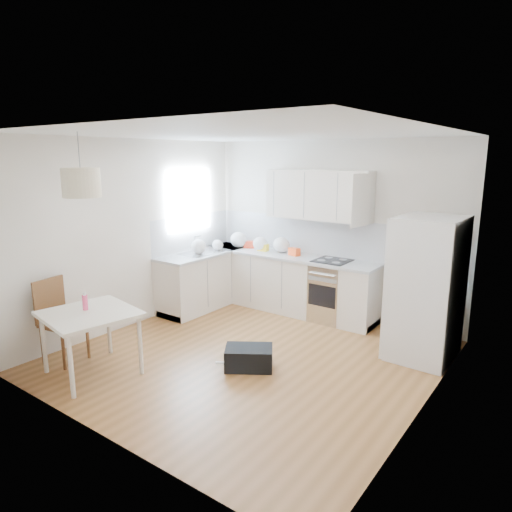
{
  "coord_description": "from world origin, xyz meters",
  "views": [
    {
      "loc": [
        3.18,
        -4.24,
        2.45
      ],
      "look_at": [
        -0.19,
        0.4,
        1.19
      ],
      "focal_mm": 32.0,
      "sensor_mm": 36.0,
      "label": 1
    }
  ],
  "objects": [
    {
      "name": "dining_table",
      "position": [
        -1.19,
        -1.41,
        0.66
      ],
      "size": [
        1.09,
        1.09,
        0.74
      ],
      "rotation": [
        0.0,
        0.0,
        -0.19
      ],
      "color": "beige",
      "rests_on": "floor"
    },
    {
      "name": "wall_right",
      "position": [
        2.1,
        0.0,
        1.35
      ],
      "size": [
        0.0,
        4.2,
        4.2
      ],
      "primitive_type": "plane",
      "rotation": [
        1.57,
        0.0,
        -1.57
      ],
      "color": "beige",
      "rests_on": "floor"
    },
    {
      "name": "grocery_bag_a",
      "position": [
        -1.58,
        1.8,
        1.05
      ],
      "size": [
        0.3,
        0.25,
        0.27
      ],
      "primitive_type": "ellipsoid",
      "color": "white",
      "rests_on": "counter_back"
    },
    {
      "name": "range_oven",
      "position": [
        0.2,
        1.8,
        0.44
      ],
      "size": [
        0.5,
        0.61,
        0.88
      ],
      "primitive_type": null,
      "color": "silver",
      "rests_on": "floor"
    },
    {
      "name": "snack_orange",
      "position": [
        -0.46,
        1.8,
        0.98
      ],
      "size": [
        0.2,
        0.15,
        0.12
      ],
      "primitive_type": "cube",
      "rotation": [
        0.0,
        0.0,
        -0.26
      ],
      "color": "red",
      "rests_on": "counter_back"
    },
    {
      "name": "upper_cabinets",
      "position": [
        -0.15,
        1.94,
        1.88
      ],
      "size": [
        1.7,
        0.32,
        0.75
      ],
      "primitive_type": "cube",
      "color": "silver",
      "rests_on": "wall_back"
    },
    {
      "name": "drink_bottle",
      "position": [
        -1.3,
        -1.39,
        0.84
      ],
      "size": [
        0.07,
        0.07,
        0.21
      ],
      "primitive_type": "cylinder",
      "rotation": [
        0.0,
        0.0,
        0.21
      ],
      "color": "#E8406B",
      "rests_on": "dining_table"
    },
    {
      "name": "floor",
      "position": [
        0.0,
        0.0,
        0.0
      ],
      "size": [
        4.2,
        4.2,
        0.0
      ],
      "primitive_type": "plane",
      "color": "brown",
      "rests_on": "ground"
    },
    {
      "name": "snack_yellow",
      "position": [
        -1.07,
        1.8,
        0.98
      ],
      "size": [
        0.18,
        0.12,
        0.12
      ],
      "primitive_type": "cube",
      "rotation": [
        0.0,
        0.0,
        0.09
      ],
      "color": "yellow",
      "rests_on": "counter_back"
    },
    {
      "name": "snack_red",
      "position": [
        -1.4,
        1.87,
        0.98
      ],
      "size": [
        0.2,
        0.17,
        0.12
      ],
      "primitive_type": "cube",
      "rotation": [
        0.0,
        0.0,
        0.42
      ],
      "color": "red",
      "rests_on": "counter_back"
    },
    {
      "name": "refrigerator",
      "position": [
        1.74,
        1.3,
        0.88
      ],
      "size": [
        0.86,
        0.9,
        1.76
      ],
      "primitive_type": null,
      "rotation": [
        0.0,
        0.0,
        -0.02
      ],
      "color": "white",
      "rests_on": "floor"
    },
    {
      "name": "backsplash_back",
      "position": [
        -0.6,
        2.09,
        1.21
      ],
      "size": [
        3.0,
        0.01,
        0.58
      ],
      "primitive_type": "cube",
      "color": "silver",
      "rests_on": "wall_back"
    },
    {
      "name": "counter_left",
      "position": [
        -1.8,
        1.2,
        0.9
      ],
      "size": [
        0.64,
        1.82,
        0.04
      ],
      "primitive_type": "cube",
      "color": "#A6A8AA",
      "rests_on": "cabinets_left"
    },
    {
      "name": "grocery_bag_c",
      "position": [
        -0.76,
        1.88,
        1.05
      ],
      "size": [
        0.28,
        0.24,
        0.25
      ],
      "primitive_type": "ellipsoid",
      "color": "white",
      "rests_on": "counter_back"
    },
    {
      "name": "grocery_bag_b",
      "position": [
        -1.13,
        1.8,
        1.03
      ],
      "size": [
        0.25,
        0.22,
        0.23
      ],
      "primitive_type": "ellipsoid",
      "color": "white",
      "rests_on": "counter_back"
    },
    {
      "name": "counter_back",
      "position": [
        -0.6,
        1.8,
        0.9
      ],
      "size": [
        3.02,
        0.64,
        0.04
      ],
      "primitive_type": "cube",
      "color": "#A6A8AA",
      "rests_on": "cabinets_back"
    },
    {
      "name": "window_glassblock",
      "position": [
        -2.09,
        1.15,
        1.75
      ],
      "size": [
        0.02,
        1.0,
        1.0
      ],
      "primitive_type": "cube",
      "color": "#BFE0F9",
      "rests_on": "wall_left"
    },
    {
      "name": "gym_bag",
      "position": [
        0.18,
        -0.25,
        0.13
      ],
      "size": [
        0.66,
        0.61,
        0.25
      ],
      "primitive_type": "cube",
      "rotation": [
        0.0,
        0.0,
        0.59
      ],
      "color": "black",
      "rests_on": "floor"
    },
    {
      "name": "wall_left",
      "position": [
        -2.1,
        0.0,
        1.35
      ],
      "size": [
        0.0,
        4.2,
        4.2
      ],
      "primitive_type": "plane",
      "rotation": [
        1.57,
        0.0,
        1.57
      ],
      "color": "beige",
      "rests_on": "floor"
    },
    {
      "name": "cabinets_back",
      "position": [
        -0.6,
        1.8,
        0.44
      ],
      "size": [
        3.0,
        0.6,
        0.88
      ],
      "primitive_type": "cube",
      "color": "silver",
      "rests_on": "floor"
    },
    {
      "name": "ceiling",
      "position": [
        0.0,
        0.0,
        2.7
      ],
      "size": [
        4.2,
        4.2,
        0.0
      ],
      "primitive_type": "plane",
      "rotation": [
        3.14,
        0.0,
        0.0
      ],
      "color": "white",
      "rests_on": "wall_back"
    },
    {
      "name": "backsplash_left",
      "position": [
        -2.09,
        1.2,
        1.21
      ],
      "size": [
        0.01,
        1.8,
        0.58
      ],
      "primitive_type": "cube",
      "color": "silver",
      "rests_on": "wall_left"
    },
    {
      "name": "pendant_lamp",
      "position": [
        -1.15,
        -1.41,
        2.18
      ],
      "size": [
        0.51,
        0.51,
        0.31
      ],
      "primitive_type": "cylinder",
      "rotation": [
        0.0,
        0.0,
        0.38
      ],
      "color": "beige",
      "rests_on": "ceiling"
    },
    {
      "name": "grocery_bag_e",
      "position": [
        -1.77,
        1.0,
        1.04
      ],
      "size": [
        0.26,
        0.23,
        0.24
      ],
      "primitive_type": "ellipsoid",
      "color": "white",
      "rests_on": "counter_left"
    },
    {
      "name": "cabinets_left",
      "position": [
        -1.8,
        1.2,
        0.44
      ],
      "size": [
        0.6,
        1.8,
        0.88
      ],
      "primitive_type": "cube",
      "color": "silver",
      "rests_on": "floor"
    },
    {
      "name": "dining_chair",
      "position": [
        -1.75,
        -1.41,
        0.51
      ],
      "size": [
        0.49,
        0.49,
        1.01
      ],
      "primitive_type": null,
      "rotation": [
        0.0,
        0.0,
        0.15
      ],
      "color": "#4C3117",
      "rests_on": "floor"
    },
    {
      "name": "wall_back",
      "position": [
        0.0,
        2.1,
        1.35
      ],
      "size": [
        4.2,
        0.0,
        4.2
      ],
      "primitive_type": "plane",
      "rotation": [
        1.57,
        0.0,
        0.0
      ],
      "color": "beige",
      "rests_on": "floor"
    },
    {
      "name": "sink",
      "position": [
        -1.8,
        1.15,
        0.92
      ],
      "size": [
        0.5,
        0.8,
        0.16
      ],
      "primitive_type": null,
      "color": "silver",
      "rests_on": "counter_left"
    },
    {
      "name": "grocery_bag_d",
      "position": [
        -1.72,
        1.41,
        1.01
      ],
      "size": [
        0.19,
        0.16,
        0.17
      ],
      "primitive_type": "ellipsoid",
      "color": "white",
      "rests_on": "counter_back"
    }
  ]
}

